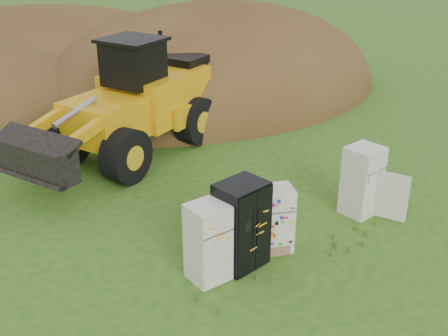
# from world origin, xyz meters

# --- Properties ---
(ground) EXTENTS (120.00, 120.00, 0.00)m
(ground) POSITION_xyz_m (0.00, 0.00, 0.00)
(ground) COLOR #2B5516
(ground) RESTS_ON ground
(fridge_leftmost) EXTENTS (0.78, 0.74, 1.76)m
(fridge_leftmost) POSITION_xyz_m (-2.48, 0.01, 0.88)
(fridge_leftmost) COLOR beige
(fridge_leftmost) RESTS_ON ground
(fridge_black_side) EXTENTS (1.13, 0.94, 2.00)m
(fridge_black_side) POSITION_xyz_m (-1.60, 0.00, 1.00)
(fridge_black_side) COLOR black
(fridge_black_side) RESTS_ON ground
(fridge_sticker) EXTENTS (0.91, 0.88, 1.58)m
(fridge_sticker) POSITION_xyz_m (-0.56, 0.01, 0.79)
(fridge_sticker) COLOR silver
(fridge_sticker) RESTS_ON ground
(fridge_open_door) EXTENTS (0.89, 0.83, 1.84)m
(fridge_open_door) POSITION_xyz_m (2.35, -0.00, 0.92)
(fridge_open_door) COLOR beige
(fridge_open_door) RESTS_ON ground
(wheel_loader) EXTENTS (8.28, 5.72, 3.71)m
(wheel_loader) POSITION_xyz_m (-1.08, 6.80, 1.86)
(wheel_loader) COLOR orange
(wheel_loader) RESTS_ON ground
(dirt_mound_right) EXTENTS (16.06, 11.78, 7.64)m
(dirt_mound_right) POSITION_xyz_m (5.84, 11.30, 0.00)
(dirt_mound_right) COLOR #4E2F19
(dirt_mound_right) RESTS_ON ground
(dirt_mound_back) EXTENTS (20.58, 13.72, 6.65)m
(dirt_mound_back) POSITION_xyz_m (-0.67, 18.04, 0.00)
(dirt_mound_back) COLOR #4E2F19
(dirt_mound_back) RESTS_ON ground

